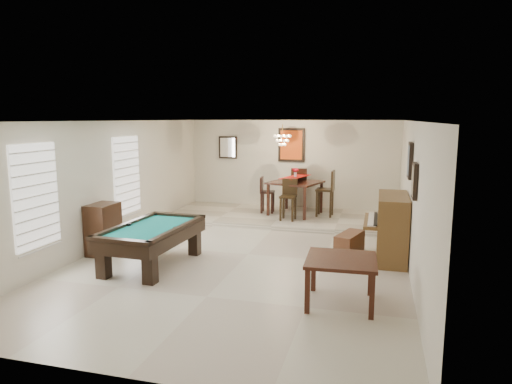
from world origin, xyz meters
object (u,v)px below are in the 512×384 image
at_px(piano_bench, 349,245).
at_px(dining_chair_north, 299,188).
at_px(chandelier, 282,136).
at_px(flower_vase, 295,172).
at_px(pool_table, 152,246).
at_px(dining_table, 295,196).
at_px(apothecary_chest, 103,229).
at_px(dining_chair_east, 325,193).
at_px(dining_chair_south, 288,200).
at_px(dining_chair_west, 268,195).
at_px(square_table, 341,281).
at_px(upright_piano, 384,227).

xyz_separation_m(piano_bench, dining_chair_north, (-1.64, 3.79, 0.47)).
bearing_deg(chandelier, flower_vase, 39.11).
xyz_separation_m(pool_table, dining_table, (1.79, 4.56, 0.27)).
height_order(piano_bench, apothecary_chest, apothecary_chest).
xyz_separation_m(pool_table, apothecary_chest, (-1.27, 0.40, 0.15)).
bearing_deg(dining_chair_east, piano_bench, 17.19).
xyz_separation_m(dining_chair_south, dining_chair_east, (0.83, 0.74, 0.09)).
height_order(piano_bench, dining_chair_west, dining_chair_west).
xyz_separation_m(pool_table, dining_chair_south, (1.75, 3.79, 0.28)).
xyz_separation_m(flower_vase, chandelier, (-0.31, -0.25, 0.96)).
height_order(dining_chair_south, dining_chair_east, dining_chair_east).
bearing_deg(apothecary_chest, piano_bench, 12.90).
distance_m(piano_bench, chandelier, 3.95).
height_order(square_table, flower_vase, flower_vase).
height_order(upright_piano, flower_vase, flower_vase).
xyz_separation_m(dining_chair_north, chandelier, (-0.29, -0.97, 1.49)).
xyz_separation_m(pool_table, upright_piano, (4.05, 1.53, 0.26)).
bearing_deg(apothecary_chest, pool_table, -17.59).
bearing_deg(pool_table, dining_chair_west, 79.84).
bearing_deg(flower_vase, upright_piano, -53.32).
xyz_separation_m(square_table, flower_vase, (-1.65, 5.44, 0.90)).
height_order(piano_bench, dining_chair_east, dining_chair_east).
distance_m(pool_table, square_table, 3.55).
xyz_separation_m(upright_piano, piano_bench, (-0.63, -0.05, -0.38)).
bearing_deg(chandelier, upright_piano, -47.30).
bearing_deg(upright_piano, chandelier, 132.70).
relative_size(dining_chair_north, chandelier, 1.95).
bearing_deg(piano_bench, flower_vase, 117.83).
bearing_deg(dining_chair_south, dining_table, 89.50).
bearing_deg(dining_table, pool_table, -111.48).
distance_m(upright_piano, dining_chair_north, 4.38).
relative_size(piano_bench, dining_chair_west, 0.86).
relative_size(piano_bench, dining_chair_south, 0.81).
relative_size(pool_table, piano_bench, 2.54).
relative_size(upright_piano, dining_table, 1.22).
distance_m(square_table, chandelier, 5.85).
height_order(flower_vase, dining_chair_west, flower_vase).
height_order(upright_piano, dining_chair_east, dining_chair_east).
distance_m(piano_bench, apothecary_chest, 4.82).
relative_size(square_table, dining_chair_north, 0.84).
bearing_deg(dining_chair_east, dining_chair_north, -130.85).
bearing_deg(chandelier, dining_chair_south, -62.41).
height_order(flower_vase, chandelier, chandelier).
bearing_deg(flower_vase, dining_chair_south, -93.03).
xyz_separation_m(dining_table, dining_chair_west, (-0.76, 0.02, -0.02)).
xyz_separation_m(dining_chair_north, dining_chair_west, (-0.74, -0.70, -0.10)).
bearing_deg(apothecary_chest, square_table, -15.21).
bearing_deg(chandelier, dining_table, 39.11).
distance_m(flower_vase, dining_chair_east, 0.95).
distance_m(flower_vase, chandelier, 1.04).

